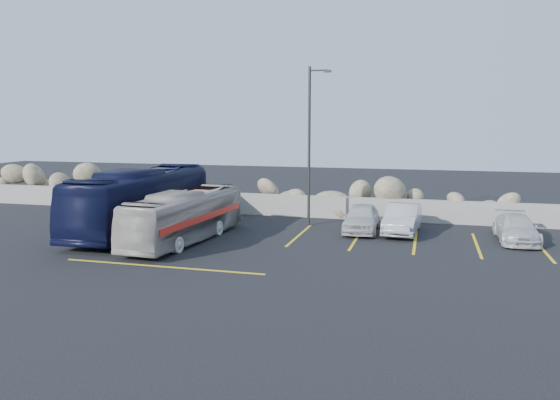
% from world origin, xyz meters
% --- Properties ---
extents(ground, '(90.00, 90.00, 0.00)m').
position_xyz_m(ground, '(0.00, 0.00, 0.00)').
color(ground, black).
rests_on(ground, ground).
extents(seawall, '(60.00, 0.40, 1.20)m').
position_xyz_m(seawall, '(0.00, 12.00, 0.60)').
color(seawall, gray).
rests_on(seawall, ground).
extents(riprap_pile, '(54.00, 2.80, 2.60)m').
position_xyz_m(riprap_pile, '(0.00, 13.20, 1.30)').
color(riprap_pile, '#856F57').
rests_on(riprap_pile, ground).
extents(parking_lines, '(18.16, 9.36, 0.01)m').
position_xyz_m(parking_lines, '(4.64, 5.57, 0.01)').
color(parking_lines, yellow).
rests_on(parking_lines, ground).
extents(lamppost, '(1.14, 0.18, 8.00)m').
position_xyz_m(lamppost, '(2.56, 9.50, 4.30)').
color(lamppost, '#312F2C').
rests_on(lamppost, ground).
extents(vintage_bus, '(2.50, 8.26, 2.27)m').
position_xyz_m(vintage_bus, '(-2.01, 4.44, 1.13)').
color(vintage_bus, '#B9B3A7').
rests_on(vintage_bus, ground).
extents(tour_coach, '(2.82, 10.91, 3.02)m').
position_xyz_m(tour_coach, '(-5.17, 6.28, 1.51)').
color(tour_coach, black).
rests_on(tour_coach, ground).
extents(car_a, '(1.71, 4.02, 1.35)m').
position_xyz_m(car_a, '(5.31, 8.63, 0.68)').
color(car_a, silver).
rests_on(car_a, ground).
extents(car_b, '(1.75, 4.29, 1.38)m').
position_xyz_m(car_b, '(7.24, 8.78, 0.69)').
color(car_b, silver).
rests_on(car_b, ground).
extents(car_c, '(1.72, 4.04, 1.16)m').
position_xyz_m(car_c, '(12.23, 8.29, 0.58)').
color(car_c, silver).
rests_on(car_c, ground).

